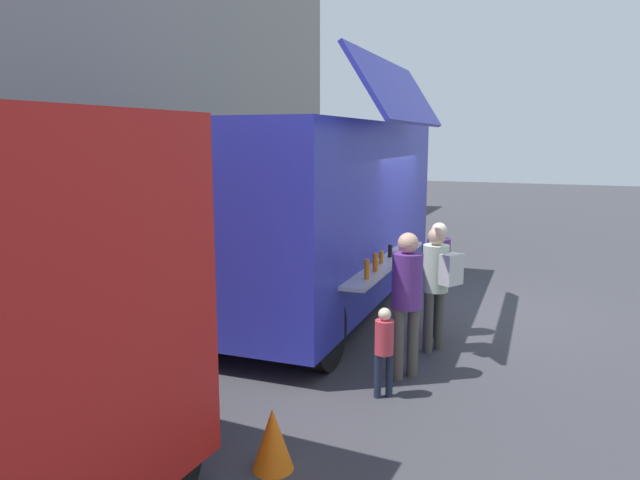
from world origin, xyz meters
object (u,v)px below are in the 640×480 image
customer_front_ordering (438,268)px  trash_bin (301,234)px  traffic_cone_orange (273,439)px  customer_rear_waiting (407,292)px  child_near_queue (384,344)px  customer_mid_with_backpack (438,277)px  food_truck_main (317,209)px

customer_front_ordering → trash_bin: bearing=-41.7°
traffic_cone_orange → customer_rear_waiting: bearing=-13.1°
customer_rear_waiting → child_near_queue: customer_rear_waiting is taller
trash_bin → customer_mid_with_backpack: customer_mid_with_backpack is taller
food_truck_main → trash_bin: (4.47, 2.32, -1.21)m
trash_bin → customer_front_ordering: customer_front_ordering is taller
trash_bin → child_near_queue: (-7.43, -4.34, 0.15)m
food_truck_main → child_near_queue: 3.74m
traffic_cone_orange → customer_front_ordering: 4.17m
customer_front_ordering → customer_rear_waiting: customer_rear_waiting is taller
child_near_queue → traffic_cone_orange: bearing=130.4°
trash_bin → customer_rear_waiting: bearing=-147.0°
traffic_cone_orange → customer_rear_waiting: (2.36, -0.55, 0.77)m
trash_bin → traffic_cone_orange: bearing=-157.1°
customer_rear_waiting → child_near_queue: (-0.62, 0.08, -0.44)m
trash_bin → customer_front_ordering: (-5.11, -4.44, 0.53)m
food_truck_main → child_near_queue: (-2.96, -2.02, -1.06)m
food_truck_main → traffic_cone_orange: bearing=-163.4°
child_near_queue → trash_bin: bearing=-4.3°
customer_mid_with_backpack → trash_bin: bearing=-21.6°
customer_mid_with_backpack → customer_rear_waiting: 1.03m
trash_bin → customer_mid_with_backpack: 7.40m
food_truck_main → customer_front_ordering: size_ratio=3.94×
customer_front_ordering → customer_mid_with_backpack: 0.70m
food_truck_main → customer_mid_with_backpack: (-1.32, -2.26, -0.65)m
customer_front_ordering → customer_rear_waiting: size_ratio=0.94×
customer_front_ordering → traffic_cone_orange: bearing=89.3°
customer_mid_with_backpack → customer_rear_waiting: (-1.02, 0.16, 0.02)m
customer_mid_with_backpack → customer_rear_waiting: customer_rear_waiting is taller
customer_rear_waiting → child_near_queue: size_ratio=1.72×
traffic_cone_orange → customer_rear_waiting: customer_rear_waiting is taller
customer_front_ordering → customer_mid_with_backpack: (-0.69, -0.13, 0.04)m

